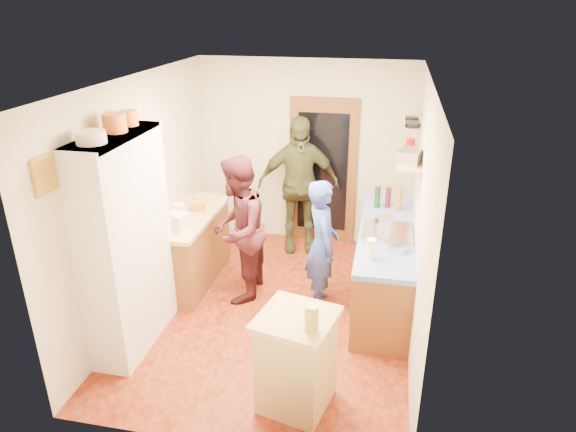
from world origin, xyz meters
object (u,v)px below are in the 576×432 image
(person_back, at_px, (299,185))
(island_base, at_px, (296,363))
(person_left, at_px, (242,228))
(right_counter_base, at_px, (384,267))
(hutch_body, at_px, (127,244))
(person_hob, at_px, (325,246))

(person_back, bearing_deg, island_base, -95.29)
(person_left, bearing_deg, right_counter_base, 95.90)
(right_counter_base, distance_m, person_back, 1.76)
(island_base, distance_m, person_left, 1.98)
(hutch_body, height_order, right_counter_base, hutch_body)
(person_hob, relative_size, person_left, 0.88)
(person_back, bearing_deg, hutch_body, -132.84)
(person_hob, relative_size, person_back, 0.80)
(person_left, relative_size, person_back, 0.91)
(right_counter_base, xyz_separation_m, person_left, (-1.65, -0.22, 0.45))
(person_left, bearing_deg, hutch_body, -40.04)
(island_base, relative_size, person_hob, 0.56)
(right_counter_base, relative_size, person_back, 1.15)
(person_hob, xyz_separation_m, person_left, (-0.98, 0.04, 0.10))
(hutch_body, distance_m, person_left, 1.39)
(right_counter_base, xyz_separation_m, island_base, (-0.69, -1.90, 0.01))
(person_back, bearing_deg, person_hob, -83.90)
(right_counter_base, relative_size, person_hob, 1.44)
(hutch_body, relative_size, right_counter_base, 1.00)
(hutch_body, xyz_separation_m, person_hob, (1.83, 1.03, -0.33))
(hutch_body, distance_m, island_base, 2.02)
(hutch_body, distance_m, person_hob, 2.12)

